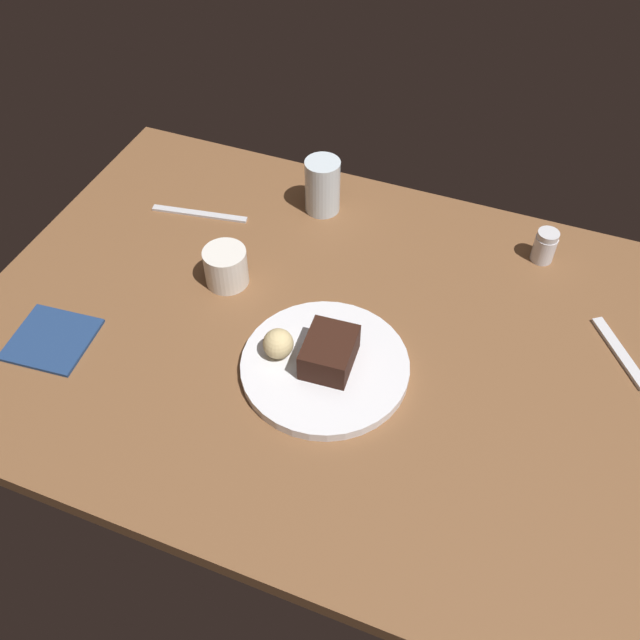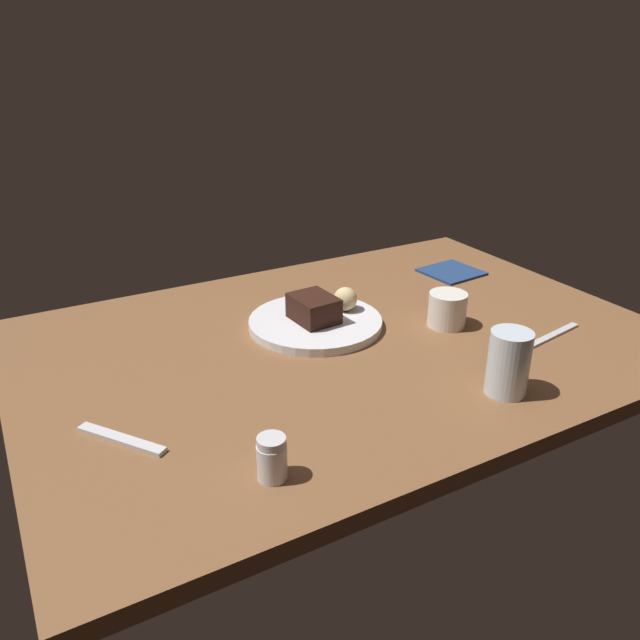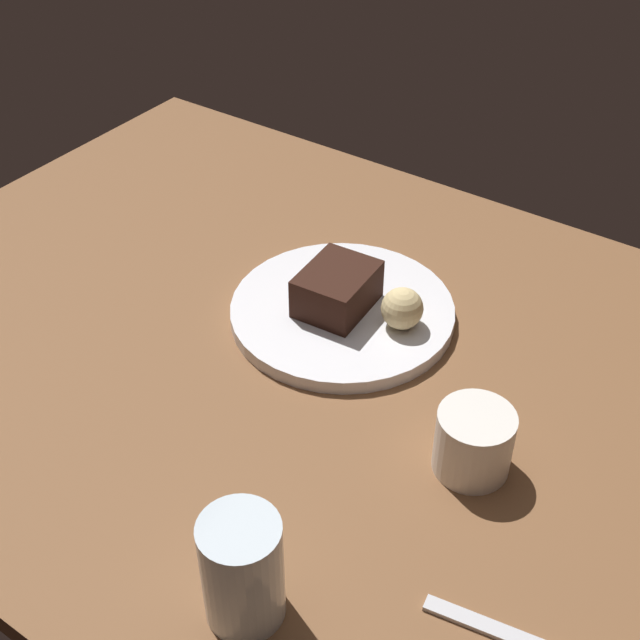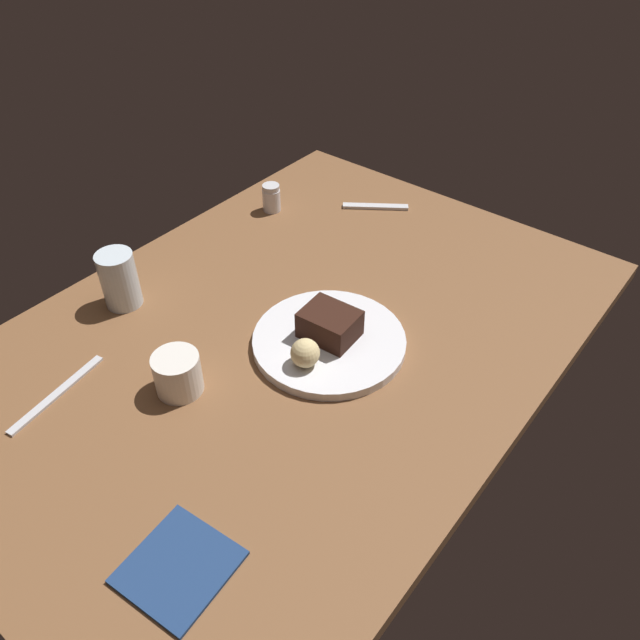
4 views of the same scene
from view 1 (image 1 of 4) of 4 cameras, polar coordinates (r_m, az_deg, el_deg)
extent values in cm
cube|color=brown|center=(116.45, 0.78, -1.49)|extent=(120.00, 84.00, 3.00)
cylinder|color=silver|center=(109.68, 0.41, -3.81)|extent=(26.59, 26.59, 1.71)
cube|color=black|center=(107.12, 0.77, -2.65)|extent=(8.12, 9.81, 5.04)
sphere|color=#DBC184|center=(108.50, -3.44, -1.95)|extent=(4.87, 4.87, 4.87)
cylinder|color=silver|center=(132.24, 17.87, 5.61)|extent=(4.05, 4.05, 5.08)
cylinder|color=silver|center=(130.25, 18.19, 6.62)|extent=(3.85, 3.85, 1.20)
cylinder|color=silver|center=(135.18, 0.21, 10.92)|extent=(6.79, 6.79, 10.88)
cylinder|color=silver|center=(122.20, -7.71, 4.34)|extent=(7.57, 7.57, 6.91)
cube|color=silver|center=(122.04, 23.35, -2.46)|extent=(10.19, 13.25, 0.70)
cube|color=silver|center=(138.85, -9.84, 8.57)|extent=(18.97, 4.52, 0.50)
cube|color=navy|center=(122.10, -21.11, -1.49)|extent=(13.85, 13.45, 0.60)
camera|label=2|loc=(1.69, 36.56, 29.06)|focal=35.26mm
camera|label=3|loc=(1.48, -7.47, 39.14)|focal=48.35mm
camera|label=4|loc=(0.89, -62.39, 16.29)|focal=35.17mm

